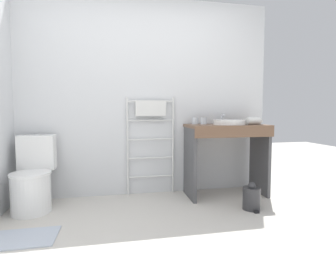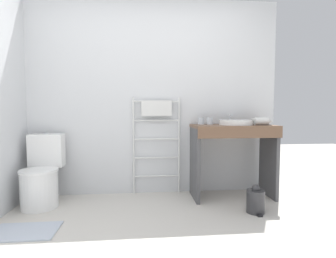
{
  "view_description": "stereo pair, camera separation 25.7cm",
  "coord_description": "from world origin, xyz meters",
  "px_view_note": "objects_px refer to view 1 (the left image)",
  "views": [
    {
      "loc": [
        -0.37,
        -1.76,
        1.06
      ],
      "look_at": [
        0.14,
        0.76,
        0.88
      ],
      "focal_mm": 28.0,
      "sensor_mm": 36.0,
      "label": 1
    },
    {
      "loc": [
        -0.11,
        -1.8,
        1.06
      ],
      "look_at": [
        0.14,
        0.76,
        0.88
      ],
      "focal_mm": 28.0,
      "sensor_mm": 36.0,
      "label": 2
    }
  ],
  "objects_px": {
    "cup_near_wall": "(195,121)",
    "trash_bin": "(251,198)",
    "toilet": "(33,180)",
    "sink_basin": "(229,122)",
    "cup_near_edge": "(204,121)",
    "hair_dryer": "(253,121)",
    "towel_radiator": "(151,125)"
  },
  "relations": [
    {
      "from": "cup_near_wall",
      "to": "trash_bin",
      "type": "relative_size",
      "value": 0.29
    },
    {
      "from": "toilet",
      "to": "trash_bin",
      "type": "xyz_separation_m",
      "value": [
        2.29,
        -0.45,
        -0.2
      ]
    },
    {
      "from": "sink_basin",
      "to": "cup_near_edge",
      "type": "xyz_separation_m",
      "value": [
        -0.28,
        0.14,
        0.01
      ]
    },
    {
      "from": "cup_near_wall",
      "to": "cup_near_edge",
      "type": "distance_m",
      "value": 0.11
    },
    {
      "from": "toilet",
      "to": "cup_near_edge",
      "type": "bearing_deg",
      "value": 5.31
    },
    {
      "from": "toilet",
      "to": "cup_near_edge",
      "type": "distance_m",
      "value": 2.06
    },
    {
      "from": "cup_near_wall",
      "to": "hair_dryer",
      "type": "height_order",
      "value": "hair_dryer"
    },
    {
      "from": "trash_bin",
      "to": "sink_basin",
      "type": "bearing_deg",
      "value": 95.3
    },
    {
      "from": "cup_near_wall",
      "to": "cup_near_edge",
      "type": "xyz_separation_m",
      "value": [
        0.1,
        -0.04,
        0.0
      ]
    },
    {
      "from": "hair_dryer",
      "to": "trash_bin",
      "type": "relative_size",
      "value": 0.74
    },
    {
      "from": "cup_near_wall",
      "to": "cup_near_edge",
      "type": "relative_size",
      "value": 0.97
    },
    {
      "from": "toilet",
      "to": "hair_dryer",
      "type": "xyz_separation_m",
      "value": [
        2.55,
        -0.0,
        0.61
      ]
    },
    {
      "from": "towel_radiator",
      "to": "trash_bin",
      "type": "bearing_deg",
      "value": -36.81
    },
    {
      "from": "towel_radiator",
      "to": "hair_dryer",
      "type": "relative_size",
      "value": 5.57
    },
    {
      "from": "towel_radiator",
      "to": "sink_basin",
      "type": "height_order",
      "value": "towel_radiator"
    },
    {
      "from": "toilet",
      "to": "cup_near_wall",
      "type": "xyz_separation_m",
      "value": [
        1.86,
        0.22,
        0.61
      ]
    },
    {
      "from": "cup_near_wall",
      "to": "cup_near_edge",
      "type": "height_order",
      "value": "cup_near_edge"
    },
    {
      "from": "toilet",
      "to": "hair_dryer",
      "type": "distance_m",
      "value": 2.62
    },
    {
      "from": "towel_radiator",
      "to": "cup_near_wall",
      "type": "height_order",
      "value": "towel_radiator"
    },
    {
      "from": "toilet",
      "to": "towel_radiator",
      "type": "relative_size",
      "value": 0.65
    },
    {
      "from": "hair_dryer",
      "to": "toilet",
      "type": "bearing_deg",
      "value": 179.98
    },
    {
      "from": "cup_near_edge",
      "to": "toilet",
      "type": "bearing_deg",
      "value": -174.69
    },
    {
      "from": "towel_radiator",
      "to": "sink_basin",
      "type": "distance_m",
      "value": 0.97
    },
    {
      "from": "sink_basin",
      "to": "cup_near_wall",
      "type": "height_order",
      "value": "cup_near_wall"
    },
    {
      "from": "toilet",
      "to": "towel_radiator",
      "type": "distance_m",
      "value": 1.44
    },
    {
      "from": "sink_basin",
      "to": "cup_near_wall",
      "type": "distance_m",
      "value": 0.42
    },
    {
      "from": "towel_radiator",
      "to": "toilet",
      "type": "bearing_deg",
      "value": -167.47
    },
    {
      "from": "towel_radiator",
      "to": "cup_near_edge",
      "type": "bearing_deg",
      "value": -9.29
    },
    {
      "from": "sink_basin",
      "to": "cup_near_wall",
      "type": "xyz_separation_m",
      "value": [
        -0.38,
        0.17,
        0.01
      ]
    },
    {
      "from": "cup_near_wall",
      "to": "sink_basin",
      "type": "bearing_deg",
      "value": -24.25
    },
    {
      "from": "toilet",
      "to": "cup_near_edge",
      "type": "height_order",
      "value": "cup_near_edge"
    },
    {
      "from": "towel_radiator",
      "to": "cup_near_wall",
      "type": "relative_size",
      "value": 14.46
    }
  ]
}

